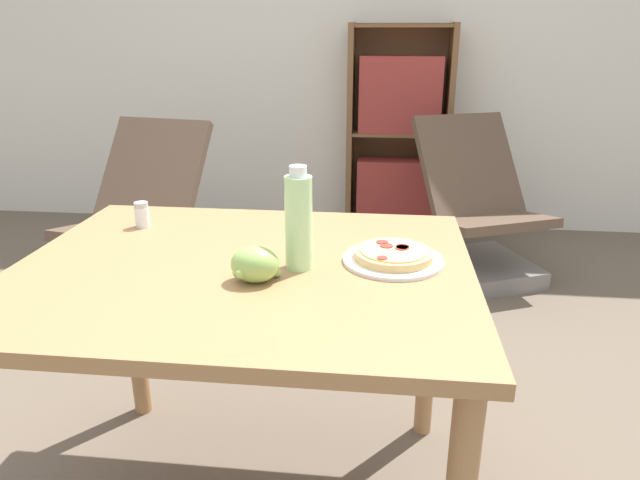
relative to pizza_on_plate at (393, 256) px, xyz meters
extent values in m
plane|color=brown|center=(-0.34, 0.07, -0.79)|extent=(14.00, 14.00, 0.00)
cube|color=silver|center=(-0.34, 2.69, 0.51)|extent=(8.00, 0.05, 2.60)
cube|color=#A37549|center=(-0.38, -0.06, -0.03)|extent=(1.15, 0.92, 0.03)
cylinder|color=#A37549|center=(-0.89, 0.35, -0.42)|extent=(0.06, 0.06, 0.74)
cylinder|color=#A37549|center=(0.14, 0.35, -0.42)|extent=(0.06, 0.06, 0.74)
cylinder|color=white|center=(0.00, 0.00, -0.01)|extent=(0.26, 0.26, 0.01)
cylinder|color=#DBB26B|center=(0.00, 0.00, 0.01)|extent=(0.20, 0.20, 0.02)
cylinder|color=#EACC7A|center=(0.00, 0.00, 0.02)|extent=(0.17, 0.17, 0.00)
cylinder|color=#A83328|center=(-0.02, 0.02, 0.02)|extent=(0.03, 0.03, 0.00)
cylinder|color=#A83328|center=(0.02, 0.01, 0.02)|extent=(0.03, 0.03, 0.00)
cylinder|color=#A83328|center=(-0.03, 0.05, 0.02)|extent=(0.03, 0.03, 0.00)
cylinder|color=#A83328|center=(0.02, 0.02, 0.02)|extent=(0.03, 0.03, 0.00)
cylinder|color=#A83328|center=(-0.03, -0.06, 0.02)|extent=(0.03, 0.03, 0.00)
cylinder|color=#A83328|center=(0.02, 0.01, 0.02)|extent=(0.03, 0.03, 0.00)
ellipsoid|color=#93BC5B|center=(-0.32, -0.16, 0.03)|extent=(0.11, 0.09, 0.09)
sphere|color=#93BC5B|center=(-0.32, -0.14, 0.04)|extent=(0.03, 0.03, 0.03)
sphere|color=#93BC5B|center=(-0.31, -0.18, 0.01)|extent=(0.02, 0.02, 0.02)
sphere|color=#93BC5B|center=(-0.36, -0.16, 0.01)|extent=(0.03, 0.03, 0.03)
sphere|color=#93BC5B|center=(-0.31, -0.15, 0.03)|extent=(0.03, 0.03, 0.03)
sphere|color=#93BC5B|center=(-0.34, -0.15, 0.01)|extent=(0.02, 0.02, 0.02)
sphere|color=#93BC5B|center=(-0.34, -0.16, 0.01)|extent=(0.02, 0.02, 0.02)
sphere|color=#93BC5B|center=(-0.28, -0.13, 0.00)|extent=(0.02, 0.02, 0.02)
sphere|color=#93BC5B|center=(-0.35, -0.19, 0.02)|extent=(0.02, 0.02, 0.02)
sphere|color=#93BC5B|center=(-0.31, -0.11, 0.01)|extent=(0.02, 0.02, 0.02)
sphere|color=#93BC5B|center=(-0.29, -0.15, 0.04)|extent=(0.02, 0.02, 0.02)
sphere|color=#93BC5B|center=(-0.29, -0.15, 0.04)|extent=(0.02, 0.02, 0.02)
cylinder|color=#B7EAA3|center=(-0.23, -0.06, 0.10)|extent=(0.07, 0.07, 0.23)
cylinder|color=white|center=(-0.23, -0.06, 0.23)|extent=(0.04, 0.04, 0.03)
cylinder|color=white|center=(-0.74, 0.20, 0.02)|extent=(0.04, 0.04, 0.06)
cylinder|color=#B7B7BC|center=(-0.74, 0.20, 0.05)|extent=(0.04, 0.04, 0.02)
cube|color=slate|center=(-1.33, 1.35, -0.74)|extent=(0.62, 0.64, 0.10)
cube|color=brown|center=(-1.33, 1.27, -0.43)|extent=(0.65, 0.60, 0.14)
cube|color=brown|center=(-1.28, 1.57, -0.19)|extent=(0.64, 0.51, 0.55)
cube|color=slate|center=(0.55, 1.75, -0.74)|extent=(0.70, 0.71, 0.10)
cube|color=brown|center=(0.55, 1.67, -0.43)|extent=(0.72, 0.69, 0.14)
cube|color=brown|center=(0.46, 1.95, -0.19)|extent=(0.68, 0.60, 0.55)
cube|color=brown|center=(-0.26, 2.52, -0.10)|extent=(0.04, 0.29, 1.39)
cube|color=brown|center=(0.38, 2.52, -0.10)|extent=(0.04, 0.29, 1.39)
cube|color=brown|center=(0.06, 2.66, -0.10)|extent=(0.68, 0.01, 1.39)
cube|color=brown|center=(0.06, 2.52, -0.77)|extent=(0.61, 0.27, 0.02)
cube|color=#99332D|center=(0.06, 2.50, -0.52)|extent=(0.53, 0.20, 0.48)
cube|color=brown|center=(0.06, 2.52, -0.10)|extent=(0.61, 0.27, 0.02)
cube|color=#99332D|center=(0.06, 2.50, 0.15)|extent=(0.53, 0.20, 0.48)
cube|color=brown|center=(0.06, 2.52, 0.57)|extent=(0.61, 0.27, 0.02)
camera|label=1|loc=(-0.04, -1.35, 0.53)|focal=32.00mm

